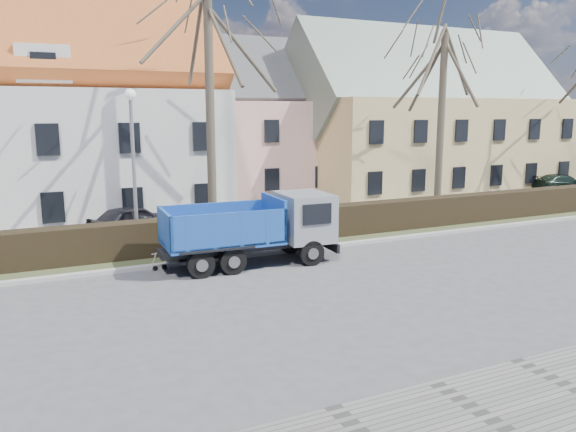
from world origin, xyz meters
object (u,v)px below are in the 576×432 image
cart_frame (153,261)px  parked_car_b (561,183)px  parked_car_a (134,220)px  dump_truck (244,230)px  streetlight (134,172)px

cart_frame → parked_car_b: size_ratio=0.18×
cart_frame → parked_car_a: 5.81m
dump_truck → streetlight: 4.86m
dump_truck → parked_car_b: (25.07, 7.69, -0.64)m
streetlight → parked_car_a: (0.41, 3.01, -2.38)m
parked_car_a → streetlight: bearing=148.6°
dump_truck → parked_car_a: dump_truck is taller
dump_truck → cart_frame: 3.19m
streetlight → dump_truck: bearing=-48.2°
streetlight → cart_frame: streetlight is taller
parked_car_a → parked_car_b: parked_car_a is taller
parked_car_a → dump_truck: bearing=178.6°
dump_truck → cart_frame: dump_truck is taller
streetlight → parked_car_b: 28.51m
dump_truck → parked_car_b: size_ratio=1.50×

